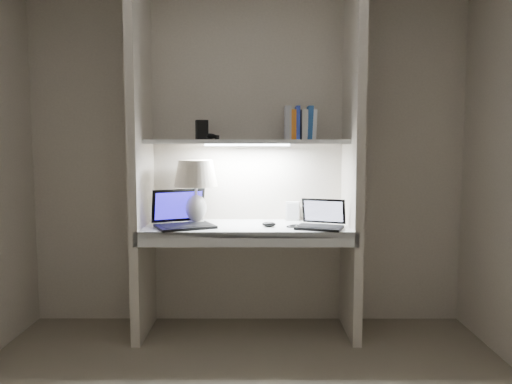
{
  "coord_description": "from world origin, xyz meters",
  "views": [
    {
      "loc": [
        0.07,
        -2.21,
        1.33
      ],
      "look_at": [
        0.06,
        1.05,
        1.02
      ],
      "focal_mm": 35.0,
      "sensor_mm": 36.0,
      "label": 1
    }
  ],
  "objects_px": {
    "table_lamp": "(196,181)",
    "speaker": "(293,211)",
    "laptop_netbook": "(321,221)",
    "laptop_main": "(183,218)",
    "book_row": "(300,124)"
  },
  "relations": [
    {
      "from": "table_lamp",
      "to": "laptop_main",
      "type": "height_order",
      "value": "table_lamp"
    },
    {
      "from": "laptop_main",
      "to": "laptop_netbook",
      "type": "distance_m",
      "value": 0.94
    },
    {
      "from": "laptop_main",
      "to": "laptop_netbook",
      "type": "bearing_deg",
      "value": -28.38
    },
    {
      "from": "table_lamp",
      "to": "laptop_main",
      "type": "relative_size",
      "value": 0.95
    },
    {
      "from": "table_lamp",
      "to": "speaker",
      "type": "distance_m",
      "value": 0.75
    },
    {
      "from": "laptop_netbook",
      "to": "laptop_main",
      "type": "bearing_deg",
      "value": -163.43
    },
    {
      "from": "table_lamp",
      "to": "laptop_main",
      "type": "xyz_separation_m",
      "value": [
        -0.08,
        -0.12,
        -0.25
      ]
    },
    {
      "from": "speaker",
      "to": "book_row",
      "type": "height_order",
      "value": "book_row"
    },
    {
      "from": "table_lamp",
      "to": "laptop_netbook",
      "type": "bearing_deg",
      "value": -11.26
    },
    {
      "from": "table_lamp",
      "to": "book_row",
      "type": "relative_size",
      "value": 1.92
    },
    {
      "from": "laptop_netbook",
      "to": "speaker",
      "type": "xyz_separation_m",
      "value": [
        -0.17,
        0.33,
        0.03
      ]
    },
    {
      "from": "laptop_main",
      "to": "laptop_netbook",
      "type": "xyz_separation_m",
      "value": [
        0.94,
        -0.05,
        -0.01
      ]
    },
    {
      "from": "table_lamp",
      "to": "laptop_main",
      "type": "bearing_deg",
      "value": -123.95
    },
    {
      "from": "book_row",
      "to": "laptop_main",
      "type": "bearing_deg",
      "value": -168.3
    },
    {
      "from": "table_lamp",
      "to": "speaker",
      "type": "xyz_separation_m",
      "value": [
        0.7,
        0.16,
        -0.23
      ]
    }
  ]
}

